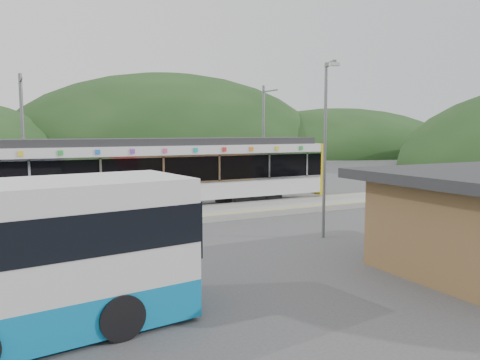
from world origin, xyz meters
name	(u,v)px	position (x,y,z in m)	size (l,w,h in m)	color
ground	(220,230)	(0.00, 0.00, 0.00)	(120.00, 120.00, 0.00)	#4C4C4F
hills	(279,203)	(6.19, 5.29, 0.00)	(146.00, 149.00, 26.00)	#1E3D19
platform	(191,214)	(0.00, 3.30, 0.15)	(26.00, 3.20, 0.30)	#9E9E99
yellow_line	(202,216)	(0.00, 2.00, 0.30)	(26.00, 0.10, 0.01)	yellow
train	(146,172)	(-1.45, 6.00, 2.06)	(20.44, 3.01, 3.74)	black
catenary_mast_west	(23,141)	(-7.00, 8.56, 3.65)	(0.18, 1.80, 7.00)	slate
catenary_mast_east	(264,139)	(7.00, 8.56, 3.65)	(0.18, 1.80, 7.00)	slate
lamp_post	(327,135)	(3.07, -3.13, 3.99)	(0.52, 1.21, 6.71)	slate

